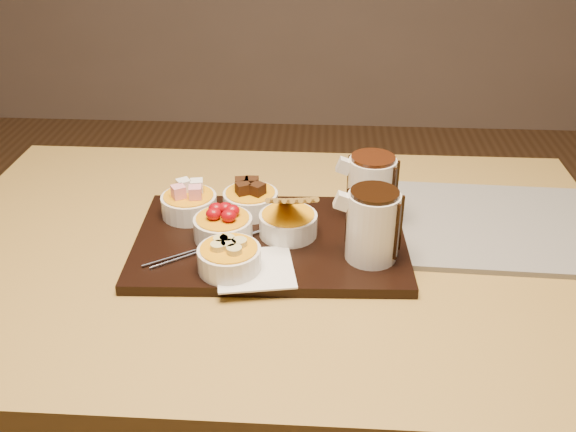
# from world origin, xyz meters

# --- Properties ---
(dining_table) EXTENTS (1.20, 0.80, 0.75)m
(dining_table) POSITION_xyz_m (0.00, 0.00, 0.65)
(dining_table) COLOR #A7863E
(dining_table) RESTS_ON ground
(serving_board) EXTENTS (0.47, 0.32, 0.02)m
(serving_board) POSITION_xyz_m (-0.01, -0.00, 0.76)
(serving_board) COLOR black
(serving_board) RESTS_ON dining_table
(napkin) EXTENTS (0.14, 0.14, 0.00)m
(napkin) POSITION_xyz_m (-0.02, -0.10, 0.77)
(napkin) COLOR white
(napkin) RESTS_ON serving_board
(bowl_marshmallows) EXTENTS (0.10, 0.10, 0.04)m
(bowl_marshmallows) POSITION_xyz_m (-0.16, 0.07, 0.79)
(bowl_marshmallows) COLOR silver
(bowl_marshmallows) RESTS_ON serving_board
(bowl_cake) EXTENTS (0.10, 0.10, 0.04)m
(bowl_cake) POSITION_xyz_m (-0.05, 0.09, 0.79)
(bowl_cake) COLOR silver
(bowl_cake) RESTS_ON serving_board
(bowl_strawberries) EXTENTS (0.10, 0.10, 0.04)m
(bowl_strawberries) POSITION_xyz_m (-0.09, -0.01, 0.79)
(bowl_strawberries) COLOR silver
(bowl_strawberries) RESTS_ON serving_board
(bowl_biscotti) EXTENTS (0.10, 0.10, 0.04)m
(bowl_biscotti) POSITION_xyz_m (0.02, 0.01, 0.79)
(bowl_biscotti) COLOR silver
(bowl_biscotti) RESTS_ON serving_board
(bowl_bananas) EXTENTS (0.10, 0.10, 0.04)m
(bowl_bananas) POSITION_xyz_m (-0.06, -0.11, 0.79)
(bowl_bananas) COLOR silver
(bowl_bananas) RESTS_ON serving_board
(pitcher_dark_chocolate) EXTENTS (0.09, 0.09, 0.11)m
(pitcher_dark_chocolate) POSITION_xyz_m (0.16, -0.06, 0.83)
(pitcher_dark_chocolate) COLOR silver
(pitcher_dark_chocolate) RESTS_ON serving_board
(pitcher_milk_chocolate) EXTENTS (0.09, 0.09, 0.11)m
(pitcher_milk_chocolate) POSITION_xyz_m (0.16, 0.07, 0.83)
(pitcher_milk_chocolate) COLOR silver
(pitcher_milk_chocolate) RESTS_ON serving_board
(fondue_skewers) EXTENTS (0.17, 0.23, 0.01)m
(fondue_skewers) POSITION_xyz_m (-0.10, -0.04, 0.77)
(fondue_skewers) COLOR silver
(fondue_skewers) RESTS_ON serving_board
(newspaper) EXTENTS (0.40, 0.32, 0.01)m
(newspaper) POSITION_xyz_m (0.40, 0.08, 0.76)
(newspaper) COLOR beige
(newspaper) RESTS_ON dining_table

